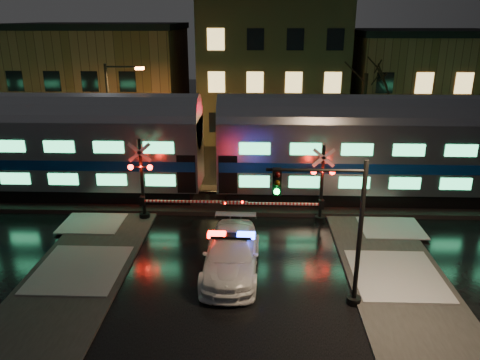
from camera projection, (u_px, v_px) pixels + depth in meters
The scene contains 13 objects.
ground at pixel (239, 241), 22.03m from camera, with size 120.00×120.00×0.00m, color black.
ballast at pixel (242, 200), 26.71m from camera, with size 90.00×4.20×0.24m, color black.
sidewalk_left at pixel (50, 314), 16.58m from camera, with size 4.00×20.00×0.12m, color #2D2D2D.
sidewalk_right at pixel (420, 322), 16.13m from camera, with size 4.00×20.00×0.12m, color #2D2D2D.
building_left at pixel (103, 82), 41.74m from camera, with size 14.00×10.00×9.00m, color brown.
building_mid at pixel (271, 68), 41.29m from camera, with size 12.00×11.00×11.50m, color brown.
building_right at pixel (420, 86), 40.86m from camera, with size 12.00×10.00×8.50m, color brown.
train at pixel (209, 144), 25.69m from camera, with size 51.00×3.12×5.92m.
police_car at pixel (231, 254), 19.20m from camera, with size 2.36×5.53×1.76m.
crossing_signal_right at pixel (314, 192), 23.52m from camera, with size 5.79×0.66×4.10m.
crossing_signal_left at pixel (149, 188), 23.78m from camera, with size 6.09×0.67×4.31m.
traffic_light at pixel (335, 231), 16.28m from camera, with size 3.58×0.67×5.54m.
streetlight at pixel (114, 114), 29.41m from camera, with size 2.45×0.26×7.33m.
Camera 1 is at (0.77, -19.82, 10.02)m, focal length 35.00 mm.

